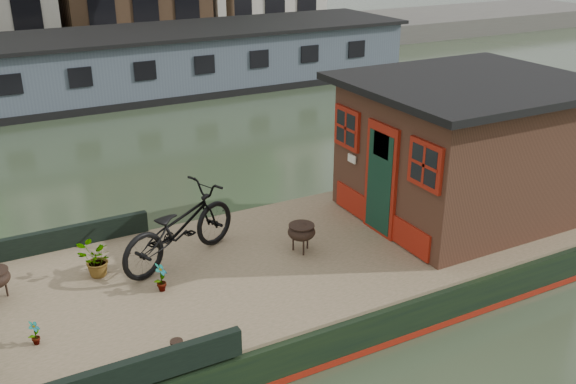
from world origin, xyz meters
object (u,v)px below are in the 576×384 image
bicycle (179,227)px  potted_plant_a (161,277)px  brazier_front (301,238)px  cabin (465,147)px

bicycle → potted_plant_a: bicycle is taller
bicycle → potted_plant_a: 0.99m
bicycle → brazier_front: bearing=-132.2°
potted_plant_a → brazier_front: bearing=2.7°
bicycle → brazier_front: size_ratio=4.67×
bicycle → brazier_front: 1.92m
cabin → brazier_front: cabin is taller
cabin → potted_plant_a: bearing=-179.0°
potted_plant_a → cabin: bearing=1.0°
potted_plant_a → brazier_front: (2.33, 0.11, 0.01)m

